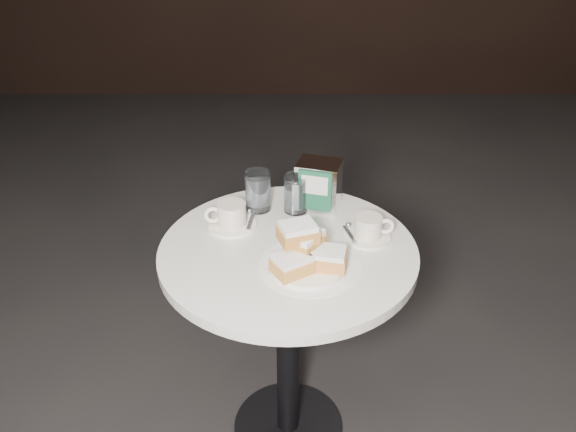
{
  "coord_description": "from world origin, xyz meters",
  "views": [
    {
      "loc": [
        0.0,
        -1.26,
        1.59
      ],
      "look_at": [
        0.0,
        0.02,
        0.83
      ],
      "focal_mm": 35.0,
      "sensor_mm": 36.0,
      "label": 1
    }
  ],
  "objects_px": {
    "coffee_cup_left": "(231,217)",
    "napkin_dispenser": "(319,185)",
    "water_glass_left": "(258,191)",
    "coffee_cup_right": "(368,229)",
    "cafe_table": "(288,304)",
    "water_glass_right": "(296,194)",
    "beignet_plate": "(306,254)"
  },
  "relations": [
    {
      "from": "water_glass_left",
      "to": "coffee_cup_left",
      "type": "bearing_deg",
      "value": -125.74
    },
    {
      "from": "water_glass_right",
      "to": "napkin_dispenser",
      "type": "height_order",
      "value": "napkin_dispenser"
    },
    {
      "from": "coffee_cup_right",
      "to": "water_glass_left",
      "type": "distance_m",
      "value": 0.35
    },
    {
      "from": "coffee_cup_right",
      "to": "water_glass_right",
      "type": "height_order",
      "value": "water_glass_right"
    },
    {
      "from": "coffee_cup_right",
      "to": "water_glass_right",
      "type": "relative_size",
      "value": 1.19
    },
    {
      "from": "beignet_plate",
      "to": "water_glass_right",
      "type": "relative_size",
      "value": 1.95
    },
    {
      "from": "cafe_table",
      "to": "coffee_cup_right",
      "type": "xyz_separation_m",
      "value": [
        0.22,
        0.04,
        0.23
      ]
    },
    {
      "from": "beignet_plate",
      "to": "coffee_cup_right",
      "type": "relative_size",
      "value": 1.63
    },
    {
      "from": "coffee_cup_left",
      "to": "napkin_dispenser",
      "type": "height_order",
      "value": "napkin_dispenser"
    },
    {
      "from": "beignet_plate",
      "to": "coffee_cup_left",
      "type": "xyz_separation_m",
      "value": [
        -0.21,
        0.2,
        -0.01
      ]
    },
    {
      "from": "beignet_plate",
      "to": "coffee_cup_left",
      "type": "bearing_deg",
      "value": 135.29
    },
    {
      "from": "water_glass_left",
      "to": "water_glass_right",
      "type": "xyz_separation_m",
      "value": [
        0.11,
        -0.01,
        -0.0
      ]
    },
    {
      "from": "cafe_table",
      "to": "coffee_cup_right",
      "type": "height_order",
      "value": "coffee_cup_right"
    },
    {
      "from": "cafe_table",
      "to": "water_glass_right",
      "type": "xyz_separation_m",
      "value": [
        0.02,
        0.2,
        0.25
      ]
    },
    {
      "from": "water_glass_left",
      "to": "water_glass_right",
      "type": "bearing_deg",
      "value": -4.87
    },
    {
      "from": "water_glass_left",
      "to": "napkin_dispenser",
      "type": "bearing_deg",
      "value": 4.87
    },
    {
      "from": "beignet_plate",
      "to": "coffee_cup_left",
      "type": "relative_size",
      "value": 1.41
    },
    {
      "from": "water_glass_left",
      "to": "napkin_dispenser",
      "type": "height_order",
      "value": "napkin_dispenser"
    },
    {
      "from": "beignet_plate",
      "to": "napkin_dispenser",
      "type": "distance_m",
      "value": 0.32
    },
    {
      "from": "cafe_table",
      "to": "beignet_plate",
      "type": "xyz_separation_m",
      "value": [
        0.05,
        -0.1,
        0.24
      ]
    },
    {
      "from": "coffee_cup_left",
      "to": "water_glass_right",
      "type": "distance_m",
      "value": 0.21
    },
    {
      "from": "beignet_plate",
      "to": "coffee_cup_left",
      "type": "height_order",
      "value": "beignet_plate"
    },
    {
      "from": "coffee_cup_right",
      "to": "water_glass_left",
      "type": "xyz_separation_m",
      "value": [
        -0.31,
        0.16,
        0.03
      ]
    },
    {
      "from": "coffee_cup_left",
      "to": "coffee_cup_right",
      "type": "height_order",
      "value": "coffee_cup_left"
    },
    {
      "from": "coffee_cup_left",
      "to": "beignet_plate",
      "type": "bearing_deg",
      "value": -53.2
    },
    {
      "from": "water_glass_left",
      "to": "coffee_cup_right",
      "type": "bearing_deg",
      "value": -27.59
    },
    {
      "from": "napkin_dispenser",
      "to": "cafe_table",
      "type": "bearing_deg",
      "value": -96.56
    },
    {
      "from": "cafe_table",
      "to": "napkin_dispenser",
      "type": "height_order",
      "value": "napkin_dispenser"
    },
    {
      "from": "beignet_plate",
      "to": "water_glass_right",
      "type": "bearing_deg",
      "value": 94.35
    },
    {
      "from": "coffee_cup_right",
      "to": "water_glass_left",
      "type": "bearing_deg",
      "value": 152.7
    },
    {
      "from": "coffee_cup_right",
      "to": "napkin_dispenser",
      "type": "relative_size",
      "value": 0.94
    },
    {
      "from": "beignet_plate",
      "to": "coffee_cup_right",
      "type": "distance_m",
      "value": 0.23
    }
  ]
}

